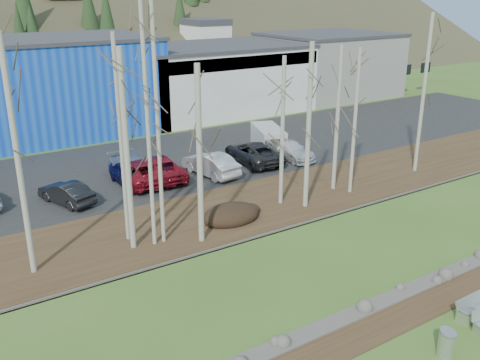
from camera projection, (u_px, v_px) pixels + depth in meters
ground at (468, 331)px, 20.15m from camera, size 200.00×200.00×0.00m
dirt_strip at (422, 305)px, 21.80m from camera, size 80.00×1.80×0.03m
near_bank_rocks at (403, 294)px, 22.59m from camera, size 80.00×0.80×0.50m
river at (336, 256)px, 25.81m from camera, size 80.00×8.00×0.90m
far_bank_rocks at (284, 226)px, 29.04m from camera, size 80.00×0.80×0.46m
far_bank at (251, 206)px, 31.53m from camera, size 80.00×7.00×0.15m
parking_lot at (171, 161)px, 39.80m from camera, size 80.00×14.00×0.14m
building_blue at (35, 87)px, 46.34m from camera, size 20.40×12.24×8.30m
building_white at (214, 78)px, 55.88m from camera, size 18.36×12.24×6.80m
building_grey at (328, 64)px, 64.08m from camera, size 14.28×12.24×7.30m
bench_damaged at (475, 306)px, 20.92m from camera, size 1.97×0.67×0.87m
litter_bin at (446, 344)px, 18.61m from camera, size 0.66×0.66×0.96m
dirt_mound at (231, 214)px, 29.38m from camera, size 3.36×2.37×0.66m
birch_0 at (18, 160)px, 22.34m from camera, size 0.26×0.26×10.51m
birch_1 at (121, 142)px, 25.55m from camera, size 0.20×0.20×10.23m
birch_2 at (127, 153)px, 24.77m from camera, size 0.28×0.28×9.68m
birch_3 at (158, 129)px, 25.04m from camera, size 0.20×0.20×11.63m
birch_4 at (199, 157)px, 25.61m from camera, size 0.29×0.29×8.85m
birch_5 at (282, 133)px, 30.40m from camera, size 0.23×0.23×8.61m
birch_6 at (355, 123)px, 32.08m from camera, size 0.22×0.22×8.87m
birch_7 at (309, 128)px, 29.81m from camera, size 0.27×0.27×9.40m
birch_8 at (337, 120)px, 32.64m from camera, size 0.25×0.25×8.93m
birch_9 at (423, 95)px, 35.75m from camera, size 0.25×0.25×10.63m
birch_10 at (148, 131)px, 24.78m from camera, size 0.20×0.20×11.63m
car_1 at (66, 193)px, 31.56m from camera, size 2.61×4.22×1.31m
car_2 at (140, 171)px, 35.01m from camera, size 3.09×5.83×1.56m
car_3 at (134, 170)px, 35.26m from camera, size 2.21×5.40×1.56m
car_4 at (129, 174)px, 34.62m from camera, size 1.80×4.16×1.40m
car_5 at (211, 164)px, 36.38m from camera, size 2.21×4.90×1.56m
car_6 at (253, 153)px, 38.96m from camera, size 3.09×5.78×1.54m
car_7 at (290, 150)px, 39.98m from camera, size 2.06×4.66×1.33m
car_8 at (157, 168)px, 35.64m from camera, size 3.09×5.83×1.56m
van_white at (269, 140)px, 41.58m from camera, size 3.24×4.70×1.90m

